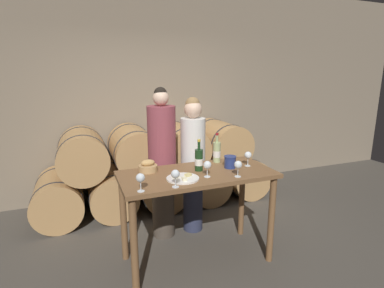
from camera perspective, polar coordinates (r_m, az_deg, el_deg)
The scene contains 16 objects.
ground_plane at distance 3.29m, azimuth 0.93°, elevation -21.07°, with size 10.00×10.00×0.00m, color #4C473F.
stone_wall_back at distance 4.69m, azimuth -8.70°, elevation 9.94°, with size 10.00×0.12×3.20m.
barrel_stack at distance 4.32m, azimuth -6.48°, elevation -4.53°, with size 3.28×0.93×1.16m.
tasting_table at distance 2.92m, azimuth 0.99°, elevation -8.13°, with size 1.48×0.69×0.94m.
person_left at distance 3.38m, azimuth -5.68°, elevation -3.60°, with size 0.31×0.31×1.72m.
person_right at distance 3.50m, azimuth 0.17°, elevation -3.62°, with size 0.29×0.29×1.61m.
wine_bottle_red at distance 2.90m, azimuth 1.32°, elevation -3.04°, with size 0.08×0.08×0.31m.
wine_bottle_white at distance 3.19m, azimuth 4.75°, elevation -1.54°, with size 0.08×0.08×0.32m.
blue_crock at distance 3.02m, azimuth 7.27°, elevation -3.31°, with size 0.12×0.12×0.12m.
bread_basket at distance 2.92m, azimuth -8.39°, elevation -4.34°, with size 0.18×0.18×0.12m.
cheese_plate at distance 2.69m, azimuth -1.77°, elevation -6.53°, with size 0.29×0.29×0.04m.
wine_glass_far_left at distance 2.42m, azimuth -9.80°, elevation -6.46°, with size 0.07×0.07×0.15m.
wine_glass_left at distance 2.48m, azimuth -3.19°, elevation -5.82°, with size 0.07×0.07×0.15m.
wine_glass_center at distance 2.72m, azimuth 2.94°, elevation -4.08°, with size 0.07×0.07×0.15m.
wine_glass_right at distance 2.75m, azimuth 8.78°, elevation -4.01°, with size 0.07×0.07×0.15m.
wine_glass_far_right at distance 3.09m, azimuth 10.63°, elevation -2.17°, with size 0.07×0.07×0.15m.
Camera 1 is at (-1.04, -2.52, 1.85)m, focal length 28.00 mm.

